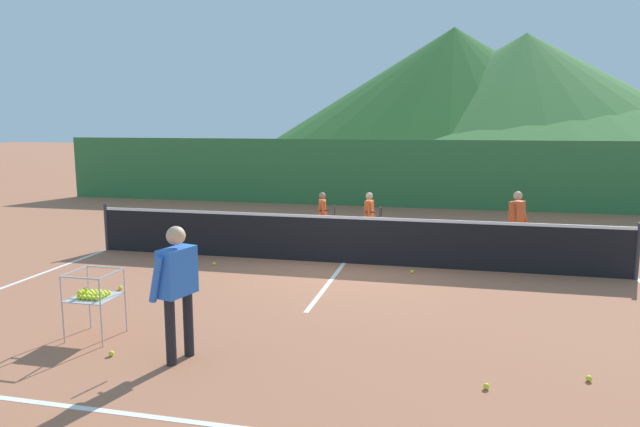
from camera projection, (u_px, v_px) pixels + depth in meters
name	position (u px, v px, depth m)	size (l,w,h in m)	color
ground_plane	(344.00, 263.00, 11.64)	(120.00, 120.00, 0.00)	#A86647
line_baseline_near	(218.00, 425.00, 5.40)	(10.92, 0.08, 0.01)	white
line_baseline_far	(374.00, 225.00, 15.99)	(10.92, 0.08, 0.01)	white
line_sideline_west	(106.00, 250.00, 12.85)	(0.08, 11.00, 0.01)	white
line_sideline_east	(638.00, 279.00, 10.42)	(0.08, 11.00, 0.01)	white
line_service_center	(344.00, 263.00, 11.64)	(0.08, 6.31, 0.01)	white
tennis_net	(344.00, 239.00, 11.56)	(10.93, 0.08, 1.05)	#333338
instructor	(177.00, 281.00, 6.75)	(0.44, 0.81, 1.65)	black
student_0	(323.00, 212.00, 13.63)	(0.48, 0.54, 1.19)	navy
student_1	(370.00, 213.00, 13.28)	(0.40, 0.60, 1.23)	silver
student_2	(517.00, 217.00, 12.33)	(0.46, 0.53, 1.37)	silver
ball_cart	(93.00, 295.00, 7.54)	(0.58, 0.58, 0.90)	#B7B7BC
tennis_ball_0	(214.00, 264.00, 11.44)	(0.07, 0.07, 0.07)	yellow
tennis_ball_1	(589.00, 379.00, 6.32)	(0.07, 0.07, 0.07)	yellow
tennis_ball_2	(486.00, 386.00, 6.13)	(0.07, 0.07, 0.07)	yellow
tennis_ball_3	(111.00, 354.00, 7.00)	(0.07, 0.07, 0.07)	yellow
tennis_ball_4	(120.00, 288.00, 9.78)	(0.07, 0.07, 0.07)	yellow
tennis_ball_6	(412.00, 272.00, 10.83)	(0.07, 0.07, 0.07)	yellow
windscreen_fence	(389.00, 173.00, 19.21)	(24.02, 0.08, 2.28)	#33753D
hill_0	(541.00, 103.00, 78.35)	(58.48, 58.48, 10.97)	#427A38
hill_1	(453.00, 85.00, 82.53)	(52.99, 52.99, 16.29)	#2D6628
hill_2	(524.00, 89.00, 77.70)	(51.52, 51.52, 14.74)	#427A38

